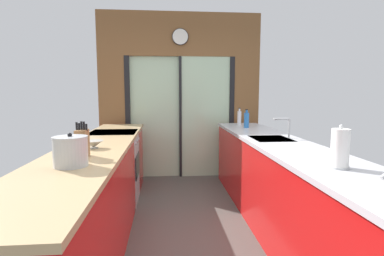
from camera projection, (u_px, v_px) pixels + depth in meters
The scene contains 12 objects.
ground_plane at pixel (189, 221), 3.33m from camera, with size 5.04×7.60×0.02m, color #4C4742.
back_wall_unit at pixel (180, 86), 4.93m from camera, with size 2.64×0.12×2.70m.
left_counter_run at pixel (94, 197), 2.73m from camera, with size 0.62×3.80×0.92m.
right_counter_run at pixel (280, 186), 3.06m from camera, with size 0.62×3.80×0.92m.
sink_faucet at pixel (286, 124), 3.25m from camera, with size 0.19×0.02×0.22m.
oven_range at pixel (114, 168), 3.84m from camera, with size 0.60×0.60×0.92m.
mixing_bowl at pixel (94, 144), 2.66m from camera, with size 0.18×0.18×0.07m.
knife_block at pixel (82, 143), 2.30m from camera, with size 0.09×0.14×0.28m.
stock_pot at pixel (71, 151), 2.01m from camera, with size 0.23×0.23×0.23m.
soap_bottle_near at pixel (246, 120), 4.22m from camera, with size 0.07×0.07×0.26m.
soap_bottle_far at pixel (239, 117), 4.63m from camera, with size 0.06×0.06×0.26m.
paper_towel_roll at pixel (340, 149), 1.96m from camera, with size 0.13×0.13×0.29m.
Camera 1 is at (-0.25, -2.57, 1.42)m, focal length 28.03 mm.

